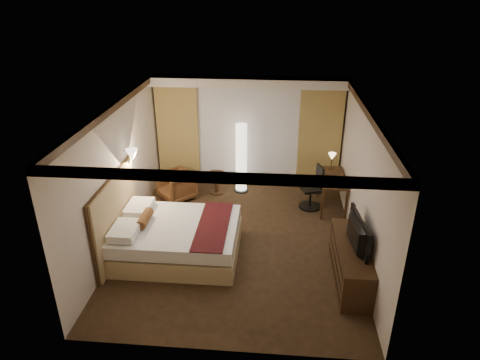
# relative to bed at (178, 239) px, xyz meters

# --- Properties ---
(floor) EXTENTS (4.50, 5.50, 0.01)m
(floor) POSITION_rel_bed_xyz_m (1.08, 0.51, -0.33)
(floor) COLOR black
(floor) RESTS_ON ground
(ceiling) EXTENTS (4.50, 5.50, 0.01)m
(ceiling) POSITION_rel_bed_xyz_m (1.08, 0.51, 2.37)
(ceiling) COLOR white
(ceiling) RESTS_ON back_wall
(back_wall) EXTENTS (4.50, 0.02, 2.70)m
(back_wall) POSITION_rel_bed_xyz_m (1.08, 3.26, 1.02)
(back_wall) COLOR beige
(back_wall) RESTS_ON floor
(left_wall) EXTENTS (0.02, 5.50, 2.70)m
(left_wall) POSITION_rel_bed_xyz_m (-1.17, 0.51, 1.02)
(left_wall) COLOR beige
(left_wall) RESTS_ON floor
(right_wall) EXTENTS (0.02, 5.50, 2.70)m
(right_wall) POSITION_rel_bed_xyz_m (3.33, 0.51, 1.02)
(right_wall) COLOR beige
(right_wall) RESTS_ON floor
(crown_molding) EXTENTS (4.50, 5.50, 0.12)m
(crown_molding) POSITION_rel_bed_xyz_m (1.08, 0.51, 2.31)
(crown_molding) COLOR black
(crown_molding) RESTS_ON ceiling
(soffit) EXTENTS (4.50, 0.50, 0.20)m
(soffit) POSITION_rel_bed_xyz_m (1.08, 3.01, 2.27)
(soffit) COLOR white
(soffit) RESTS_ON ceiling
(curtain_sheer) EXTENTS (2.48, 0.04, 2.45)m
(curtain_sheer) POSITION_rel_bed_xyz_m (1.08, 3.18, 0.92)
(curtain_sheer) COLOR silver
(curtain_sheer) RESTS_ON back_wall
(curtain_left_drape) EXTENTS (1.00, 0.14, 2.45)m
(curtain_left_drape) POSITION_rel_bed_xyz_m (-0.62, 3.12, 0.92)
(curtain_left_drape) COLOR tan
(curtain_left_drape) RESTS_ON back_wall
(curtain_right_drape) EXTENTS (1.00, 0.14, 2.45)m
(curtain_right_drape) POSITION_rel_bed_xyz_m (2.78, 3.12, 0.92)
(curtain_right_drape) COLOR tan
(curtain_right_drape) RESTS_ON back_wall
(wall_sconce) EXTENTS (0.24, 0.24, 0.24)m
(wall_sconce) POSITION_rel_bed_xyz_m (-1.01, 0.87, 1.29)
(wall_sconce) COLOR white
(wall_sconce) RESTS_ON left_wall
(bed) EXTENTS (2.23, 1.74, 0.65)m
(bed) POSITION_rel_bed_xyz_m (0.00, 0.00, 0.00)
(bed) COLOR white
(bed) RESTS_ON floor
(headboard) EXTENTS (0.12, 2.04, 1.50)m
(headboard) POSITION_rel_bed_xyz_m (-1.12, 0.00, 0.42)
(headboard) COLOR tan
(headboard) RESTS_ON floor
(armchair) EXTENTS (0.97, 0.97, 0.73)m
(armchair) POSITION_rel_bed_xyz_m (-0.52, 2.20, 0.04)
(armchair) COLOR #4B2616
(armchair) RESTS_ON floor
(side_table) EXTENTS (0.46, 0.46, 0.51)m
(side_table) POSITION_rel_bed_xyz_m (0.36, 2.58, -0.07)
(side_table) COLOR black
(side_table) RESTS_ON floor
(floor_lamp) EXTENTS (0.36, 0.36, 1.70)m
(floor_lamp) POSITION_rel_bed_xyz_m (0.95, 2.75, 0.52)
(floor_lamp) COLOR white
(floor_lamp) RESTS_ON floor
(desk) EXTENTS (0.55, 1.21, 0.75)m
(desk) POSITION_rel_bed_xyz_m (3.03, 2.08, 0.05)
(desk) COLOR black
(desk) RESTS_ON floor
(desk_lamp) EXTENTS (0.18, 0.18, 0.34)m
(desk_lamp) POSITION_rel_bed_xyz_m (3.03, 2.54, 0.59)
(desk_lamp) COLOR #FFD899
(desk_lamp) RESTS_ON desk
(office_chair) EXTENTS (0.60, 0.60, 1.00)m
(office_chair) POSITION_rel_bed_xyz_m (2.56, 2.03, 0.18)
(office_chair) COLOR black
(office_chair) RESTS_ON floor
(dresser) EXTENTS (0.50, 1.77, 0.69)m
(dresser) POSITION_rel_bed_xyz_m (3.08, -0.50, 0.02)
(dresser) COLOR black
(dresser) RESTS_ON floor
(television) EXTENTS (0.72, 1.12, 0.14)m
(television) POSITION_rel_bed_xyz_m (3.05, -0.50, 0.67)
(television) COLOR black
(television) RESTS_ON dresser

